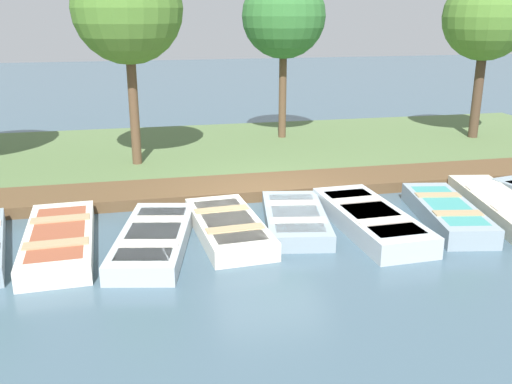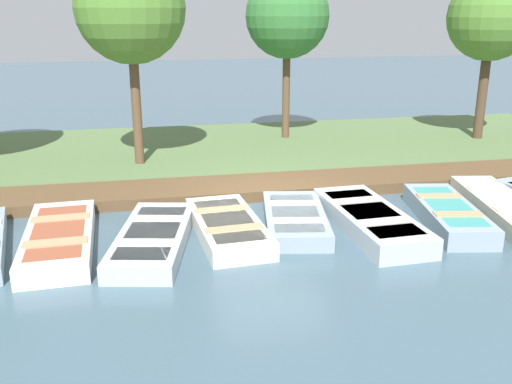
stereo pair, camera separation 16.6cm
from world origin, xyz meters
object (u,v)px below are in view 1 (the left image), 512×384
Objects in this scene: rowboat_3 at (154,239)px; rowboat_6 at (370,219)px; rowboat_8 at (500,206)px; park_tree_center at (284,17)px; rowboat_7 at (447,213)px; rowboat_2 at (59,240)px; rowboat_5 at (295,218)px; rowboat_4 at (228,227)px; park_tree_left at (127,9)px; park_tree_right at (486,18)px.

rowboat_3 is 0.98× the size of rowboat_6.
rowboat_6 reaches higher than rowboat_8.
park_tree_center is at bearing 162.49° from rowboat_3.
rowboat_8 is 0.69× the size of park_tree_center.
rowboat_2 is at bearing -81.36° from rowboat_7.
rowboat_5 is 0.54× the size of park_tree_center.
park_tree_center reaches higher than rowboat_6.
rowboat_4 is 4.55m from rowboat_7.
rowboat_4 reaches higher than rowboat_3.
park_tree_left is at bearing -167.11° from rowboat_4.
rowboat_4 is at bearing 17.10° from park_tree_left.
rowboat_2 is 0.98× the size of rowboat_6.
park_tree_right reaches higher than rowboat_3.
rowboat_7 is 9.22m from park_tree_left.
rowboat_7 is 0.86× the size of rowboat_8.
rowboat_2 is 10.71m from park_tree_center.
park_tree_center is at bearing 177.19° from rowboat_5.
park_tree_right is (-6.70, 6.50, 3.74)m from rowboat_6.
rowboat_6 reaches higher than rowboat_4.
rowboat_8 is at bearing 96.54° from rowboat_5.
rowboat_8 is 9.16m from park_tree_center.
park_tree_center is at bearing -102.39° from park_tree_right.
rowboat_4 is 0.53× the size of park_tree_left.
rowboat_7 is (0.42, 3.13, 0.04)m from rowboat_5.
rowboat_2 is 4.55m from rowboat_5.
rowboat_4 is 0.95× the size of rowboat_7.
rowboat_7 is 0.59× the size of park_tree_right.
rowboat_3 is 0.59× the size of park_tree_left.
rowboat_3 is 1.12× the size of rowboat_4.
rowboat_3 is 1.06× the size of rowboat_7.
rowboat_5 is 4.49m from rowboat_8.
rowboat_8 is at bearing 103.84° from rowboat_3.
park_tree_left reaches higher than rowboat_3.
rowboat_2 is at bearing -77.45° from rowboat_5.
rowboat_2 is at bearing -94.12° from rowboat_4.
rowboat_6 is 0.60× the size of park_tree_left.
rowboat_3 is at bearing -69.85° from rowboat_5.
park_tree_left is (-5.33, 1.50, 4.04)m from rowboat_2.
park_tree_center reaches higher than rowboat_7.
rowboat_3 is at bearing -78.88° from rowboat_7.
rowboat_6 is at bearing -44.11° from park_tree_right.
park_tree_right reaches higher than rowboat_7.
park_tree_center is at bearing 153.88° from rowboat_4.
rowboat_5 is at bearing -87.42° from rowboat_7.
park_tree_right is at bearing 162.42° from rowboat_8.
rowboat_8 is 8.26m from park_tree_right.
rowboat_2 is 7.69m from rowboat_7.
park_tree_center is (-7.80, 6.27, 3.80)m from rowboat_2.
park_tree_center is (-7.86, -2.76, 3.80)m from rowboat_8.
rowboat_8 is 0.69× the size of park_tree_right.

